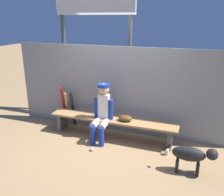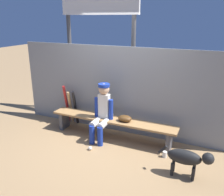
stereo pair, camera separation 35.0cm
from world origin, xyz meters
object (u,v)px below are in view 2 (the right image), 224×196
Objects in this scene: dugout_bench at (112,123)px; bat_aluminum_black at (75,108)px; bat_aluminum_red at (67,104)px; dog at (188,158)px; scoreboard at (101,14)px; baseball at (90,148)px; bat_wood_tan at (70,107)px; baseball_glove at (125,118)px; cup_on_ground at (165,154)px; cup_on_bench at (111,116)px; player_seated at (102,111)px.

bat_aluminum_black is (-1.04, 0.26, 0.08)m from dugout_bench.
bat_aluminum_red is 1.11× the size of dog.
scoreboard is at bearing 71.29° from bat_aluminum_black.
scoreboard is (0.54, 0.80, 2.00)m from bat_aluminum_red.
bat_aluminum_red is 12.64× the size of baseball.
bat_wood_tan is at bearing 166.75° from dugout_bench.
bat_aluminum_black is 1.00× the size of dog.
baseball_glove is at bearing -10.57° from bat_aluminum_red.
dugout_bench is 24.22× the size of cup_on_ground.
dugout_bench is 0.15m from cup_on_bench.
dugout_bench is 0.32m from baseball_glove.
player_seated is at bearing -166.82° from baseball_glove.
baseball is 3.03m from scoreboard.
bat_wood_tan is 0.87× the size of bat_aluminum_red.
dog is (1.63, -0.72, -0.15)m from cup_on_bench.
baseball is at bearing -71.24° from scoreboard.
cup_on_bench is at bearing 144.89° from dugout_bench.
bat_aluminum_black is 0.90× the size of bat_aluminum_red.
dog is at bearing -18.93° from bat_aluminum_red.
bat_wood_tan reaches higher than dog.
baseball_glove is at bearing 152.05° from dog.
cup_on_bench is at bearing 176.90° from baseball_glove.
player_seated is 0.97m from bat_aluminum_black.
cup_on_ground is 1.30m from cup_on_bench.
baseball is (1.13, -0.91, -0.43)m from bat_aluminum_red.
cup_on_ground is at bearing -13.95° from cup_on_bench.
bat_aluminum_black is 0.24× the size of scoreboard.
player_seated is 10.51× the size of cup_on_bench.
bat_aluminum_red reaches higher than cup_on_ground.
scoreboard is at bearing 108.76° from baseball.
bat_wood_tan is at bearing 159.12° from player_seated.
cup_on_ground is 0.13× the size of dog.
baseball is 0.79m from cup_on_bench.
dog is at bearing -23.61° from dugout_bench.
bat_wood_tan is 1.40m from baseball.
bat_aluminum_red is at bearing 172.16° from bat_wood_tan.
cup_on_ground is at bearing 14.08° from baseball.
bat_aluminum_red is at bearing 166.89° from cup_on_ground.
baseball is at bearing 177.31° from dog.
bat_wood_tan is at bearing 169.22° from baseball_glove.
baseball_glove is at bearing -46.49° from scoreboard.
cup_on_bench reaches higher than dugout_bench.
baseball is (1.01, -0.90, -0.37)m from bat_wood_tan.
bat_aluminum_red reaches higher than dog.
dog is at bearing -37.28° from scoreboard.
player_seated is 1.47m from cup_on_ground.
scoreboard reaches higher than dugout_bench.
scoreboard reaches higher than baseball.
bat_aluminum_red reaches higher than bat_wood_tan.
cup_on_bench is (-1.19, 0.30, 0.43)m from cup_on_ground.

